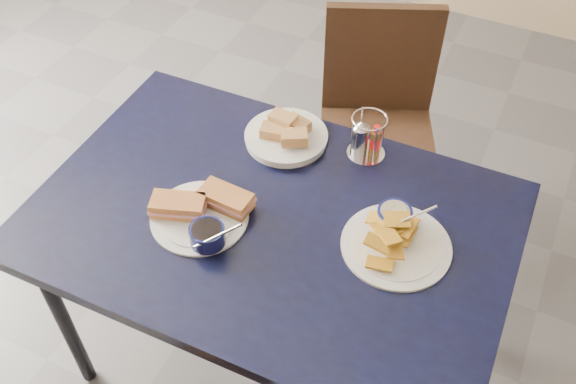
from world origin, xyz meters
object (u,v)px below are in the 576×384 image
at_px(dining_table, 272,232).
at_px(plantain_plate, 395,235).
at_px(bread_basket, 286,135).
at_px(condiment_caddy, 366,139).
at_px(chair_far, 386,111).
at_px(sandwich_plate, 202,213).

distance_m(dining_table, plantain_plate, 0.33).
height_order(plantain_plate, bread_basket, plantain_plate).
height_order(plantain_plate, condiment_caddy, condiment_caddy).
xyz_separation_m(plantain_plate, condiment_caddy, (-0.18, 0.27, 0.04)).
bearing_deg(chair_far, plantain_plate, -71.12).
height_order(dining_table, chair_far, chair_far).
height_order(chair_far, sandwich_plate, chair_far).
bearing_deg(chair_far, sandwich_plate, -102.90).
xyz_separation_m(dining_table, chair_far, (0.05, 0.83, -0.19)).
bearing_deg(bread_basket, sandwich_plate, -99.74).
relative_size(sandwich_plate, bread_basket, 1.25).
xyz_separation_m(chair_far, plantain_plate, (0.26, -0.77, 0.27)).
relative_size(chair_far, sandwich_plate, 2.91).
relative_size(chair_far, plantain_plate, 3.13).
bearing_deg(bread_basket, plantain_plate, -28.32).
xyz_separation_m(chair_far, condiment_caddy, (0.08, -0.50, 0.30)).
bearing_deg(bread_basket, condiment_caddy, 12.04).
relative_size(chair_far, bread_basket, 3.64).
bearing_deg(dining_table, sandwich_plate, -151.13).
height_order(chair_far, plantain_plate, chair_far).
distance_m(bread_basket, condiment_caddy, 0.23).
bearing_deg(sandwich_plate, condiment_caddy, 55.31).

